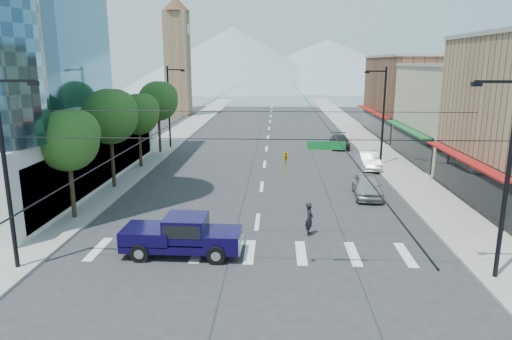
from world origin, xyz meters
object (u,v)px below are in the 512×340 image
at_px(pickup_truck, 182,235).
at_px(parked_car_near, 367,186).
at_px(pedestrian, 309,219).
at_px(parked_car_mid, 368,160).
at_px(parked_car_far, 339,141).

height_order(pickup_truck, parked_car_near, pickup_truck).
distance_m(pedestrian, parked_car_mid, 17.79).
height_order(pedestrian, parked_car_far, pedestrian).
relative_size(pickup_truck, parked_car_near, 1.27).
bearing_deg(parked_car_far, pickup_truck, -108.16).
bearing_deg(parked_car_near, pedestrian, -117.23).
height_order(parked_car_near, parked_car_mid, parked_car_near).
bearing_deg(parked_car_mid, parked_car_far, 97.09).
xyz_separation_m(pickup_truck, parked_car_near, (11.15, 10.66, -0.25)).
bearing_deg(pedestrian, pickup_truck, 120.85).
bearing_deg(pedestrian, parked_car_near, -24.95).
bearing_deg(pedestrian, parked_car_mid, -15.00).
xyz_separation_m(pedestrian, parked_car_far, (5.22, 27.02, -0.19)).
distance_m(pickup_truck, pedestrian, 7.17).
xyz_separation_m(pedestrian, parked_car_mid, (6.43, 16.59, -0.15)).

